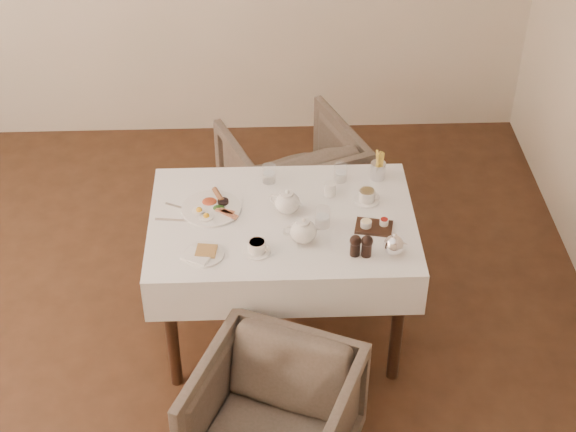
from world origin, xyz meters
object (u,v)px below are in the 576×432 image
Objects in this scene: breakfast_plate at (212,207)px; teapot_centre at (287,201)px; armchair_near at (274,422)px; armchair_far at (292,179)px; table at (282,237)px.

teapot_centre is at bearing -2.90° from breakfast_plate.
armchair_near is 1.09m from breakfast_plate.
teapot_centre is (-0.06, -0.87, 0.49)m from armchair_far.
teapot_centre is (0.03, 0.05, 0.18)m from table.
armchair_far is 1.00m from teapot_centre.
breakfast_plate is (-0.34, 0.09, 0.13)m from table.
breakfast_plate is 1.71× the size of teapot_centre.
armchair_near is (-0.07, -0.86, -0.33)m from table.
teapot_centre reaches higher than table.
table is 0.92m from armchair_near.
armchair_near is 0.93× the size of armchair_far.
table is 0.37m from breakfast_plate.
armchair_near is 1.78m from armchair_far.
table is 4.40× the size of breakfast_plate.
teapot_centre is at bearing 60.98° from table.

